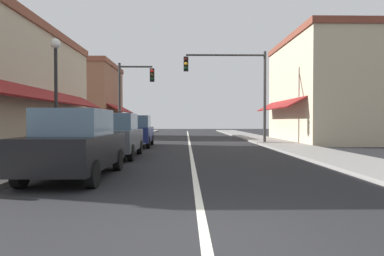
{
  "coord_description": "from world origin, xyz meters",
  "views": [
    {
      "loc": [
        -0.24,
        -3.92,
        1.48
      ],
      "look_at": [
        0.11,
        15.1,
        1.07
      ],
      "focal_mm": 32.21,
      "sensor_mm": 36.0,
      "label": 1
    }
  ],
  "objects_px": {
    "parked_car_nearest_left": "(76,144)",
    "parked_car_third_left": "(136,131)",
    "street_lamp_left_near": "(56,78)",
    "parked_car_second_left": "(116,136)",
    "traffic_signal_mast_arm": "(237,81)",
    "traffic_signal_left_corner": "(131,91)"
  },
  "relations": [
    {
      "from": "traffic_signal_left_corner",
      "to": "street_lamp_left_near",
      "type": "xyz_separation_m",
      "value": [
        -0.94,
        -11.18,
        -0.53
      ]
    },
    {
      "from": "parked_car_second_left",
      "to": "parked_car_nearest_left",
      "type": "bearing_deg",
      "value": -90.93
    },
    {
      "from": "parked_car_third_left",
      "to": "traffic_signal_mast_arm",
      "type": "height_order",
      "value": "traffic_signal_mast_arm"
    },
    {
      "from": "parked_car_third_left",
      "to": "street_lamp_left_near",
      "type": "distance_m",
      "value": 7.68
    },
    {
      "from": "traffic_signal_left_corner",
      "to": "traffic_signal_mast_arm",
      "type": "bearing_deg",
      "value": -15.59
    },
    {
      "from": "parked_car_third_left",
      "to": "traffic_signal_left_corner",
      "type": "relative_size",
      "value": 0.76
    },
    {
      "from": "traffic_signal_mast_arm",
      "to": "traffic_signal_left_corner",
      "type": "bearing_deg",
      "value": 164.41
    },
    {
      "from": "street_lamp_left_near",
      "to": "parked_car_second_left",
      "type": "bearing_deg",
      "value": 34.54
    },
    {
      "from": "parked_car_third_left",
      "to": "traffic_signal_left_corner",
      "type": "bearing_deg",
      "value": 101.26
    },
    {
      "from": "parked_car_nearest_left",
      "to": "street_lamp_left_near",
      "type": "xyz_separation_m",
      "value": [
        -1.88,
        3.7,
        2.15
      ]
    },
    {
      "from": "parked_car_nearest_left",
      "to": "parked_car_third_left",
      "type": "height_order",
      "value": "same"
    },
    {
      "from": "traffic_signal_mast_arm",
      "to": "traffic_signal_left_corner",
      "type": "xyz_separation_m",
      "value": [
        -7.02,
        1.96,
        -0.47
      ]
    },
    {
      "from": "parked_car_nearest_left",
      "to": "parked_car_second_left",
      "type": "xyz_separation_m",
      "value": [
        0.0,
        4.99,
        0.0
      ]
    },
    {
      "from": "parked_car_nearest_left",
      "to": "traffic_signal_mast_arm",
      "type": "height_order",
      "value": "traffic_signal_mast_arm"
    },
    {
      "from": "parked_car_second_left",
      "to": "street_lamp_left_near",
      "type": "xyz_separation_m",
      "value": [
        -1.89,
        -1.3,
        2.15
      ]
    },
    {
      "from": "parked_car_second_left",
      "to": "street_lamp_left_near",
      "type": "distance_m",
      "value": 3.14
    },
    {
      "from": "traffic_signal_left_corner",
      "to": "parked_car_nearest_left",
      "type": "bearing_deg",
      "value": -86.39
    },
    {
      "from": "parked_car_third_left",
      "to": "traffic_signal_mast_arm",
      "type": "bearing_deg",
      "value": 17.28
    },
    {
      "from": "parked_car_nearest_left",
      "to": "parked_car_third_left",
      "type": "xyz_separation_m",
      "value": [
        -0.01,
        10.83,
        0.0
      ]
    },
    {
      "from": "traffic_signal_mast_arm",
      "to": "traffic_signal_left_corner",
      "type": "relative_size",
      "value": 1.08
    },
    {
      "from": "parked_car_second_left",
      "to": "traffic_signal_mast_arm",
      "type": "relative_size",
      "value": 0.7
    },
    {
      "from": "parked_car_nearest_left",
      "to": "traffic_signal_mast_arm",
      "type": "xyz_separation_m",
      "value": [
        6.08,
        12.92,
        3.15
      ]
    }
  ]
}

